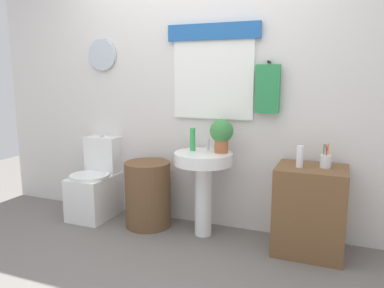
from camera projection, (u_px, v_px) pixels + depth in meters
ground_plane at (139, 278)px, 2.60m from camera, size 8.00×8.00×0.00m
back_wall at (198, 85)px, 3.42m from camera, size 4.40×0.18×2.60m
toilet at (96, 186)px, 3.71m from camera, size 0.38×0.51×0.80m
laundry_hamper at (148, 194)px, 3.46m from camera, size 0.42×0.42×0.61m
pedestal_sink at (203, 173)px, 3.22m from camera, size 0.51×0.51×0.74m
faucet at (208, 144)px, 3.29m from camera, size 0.03×0.03×0.10m
wooden_cabinet at (310, 210)px, 2.93m from camera, size 0.53×0.44×0.69m
soap_bottle at (193, 139)px, 3.26m from camera, size 0.05×0.05×0.20m
potted_plant at (222, 133)px, 3.16m from camera, size 0.20×0.20×0.29m
lotion_bottle at (300, 157)px, 2.85m from camera, size 0.05×0.05×0.17m
toothbrush_cup at (326, 161)px, 2.84m from camera, size 0.08×0.08×0.19m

